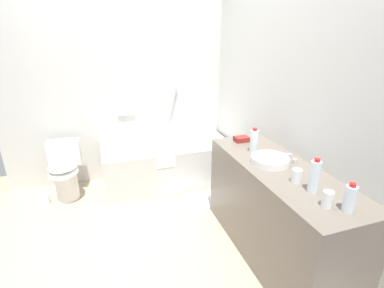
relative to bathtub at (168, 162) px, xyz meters
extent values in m
plane|color=tan|center=(-0.45, -1.03, -0.29)|extent=(3.78, 3.78, 0.00)
cube|color=silver|center=(-0.45, 0.41, 0.88)|extent=(3.01, 0.10, 2.33)
cube|color=silver|center=(0.90, -1.03, 0.88)|extent=(0.10, 3.18, 2.33)
cube|color=silver|center=(0.00, 0.00, -0.02)|extent=(1.63, 0.71, 0.53)
cube|color=white|center=(0.00, 0.00, 0.21)|extent=(1.33, 0.51, 0.09)
cylinder|color=#ACACB1|center=(0.63, 0.00, 0.29)|extent=(0.09, 0.03, 0.03)
cylinder|color=#ACACB1|center=(0.17, 0.33, 0.68)|extent=(0.15, 0.03, 0.48)
cylinder|color=#ACACB1|center=(-0.45, 0.33, 0.63)|extent=(0.23, 0.03, 0.03)
cube|color=white|center=(-0.10, -0.35, 0.20)|extent=(0.22, 0.03, 0.20)
cylinder|color=white|center=(-1.24, -0.03, -0.10)|extent=(0.26, 0.26, 0.37)
ellipsoid|color=white|center=(-1.25, -0.08, 0.08)|extent=(0.35, 0.41, 0.13)
ellipsoid|color=white|center=(-1.25, -0.08, 0.16)|extent=(0.33, 0.39, 0.02)
cube|color=white|center=(-1.24, 0.16, 0.24)|extent=(0.37, 0.18, 0.30)
cylinder|color=#AFAFB4|center=(-1.24, 0.16, 0.39)|extent=(0.03, 0.03, 0.01)
cube|color=#6B6056|center=(0.57, -1.57, 0.14)|extent=(0.56, 1.57, 0.85)
cylinder|color=white|center=(0.53, -1.49, 0.59)|extent=(0.31, 0.31, 0.06)
cylinder|color=#B9B9BE|center=(0.73, -1.49, 0.59)|extent=(0.02, 0.02, 0.06)
cylinder|color=#B9B9BE|center=(0.68, -1.49, 0.62)|extent=(0.10, 0.02, 0.02)
cylinder|color=#B9B9BE|center=(0.73, -1.55, 0.58)|extent=(0.03, 0.03, 0.04)
cylinder|color=#B9B9BE|center=(0.73, -1.43, 0.58)|extent=(0.03, 0.03, 0.04)
cylinder|color=silver|center=(0.60, -2.22, 0.64)|extent=(0.07, 0.07, 0.17)
cylinder|color=red|center=(0.60, -2.22, 0.74)|extent=(0.04, 0.04, 0.02)
cylinder|color=silver|center=(0.53, -1.22, 0.66)|extent=(0.07, 0.07, 0.20)
cylinder|color=red|center=(0.53, -1.22, 0.78)|extent=(0.04, 0.04, 0.02)
cylinder|color=silver|center=(0.55, -1.96, 0.67)|extent=(0.07, 0.07, 0.22)
cylinder|color=red|center=(0.55, -1.96, 0.80)|extent=(0.04, 0.04, 0.02)
cylinder|color=white|center=(0.53, -1.82, 0.61)|extent=(0.07, 0.07, 0.10)
cylinder|color=white|center=(0.51, -2.14, 0.61)|extent=(0.06, 0.06, 0.10)
cube|color=maroon|center=(0.55, -0.94, 0.59)|extent=(0.14, 0.10, 0.05)
cube|color=white|center=(0.15, -0.58, -0.28)|extent=(0.67, 0.36, 0.01)
cylinder|color=white|center=(-1.50, -0.08, -0.23)|extent=(0.11, 0.11, 0.11)
camera|label=1|loc=(-0.74, -3.28, 1.55)|focal=26.15mm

